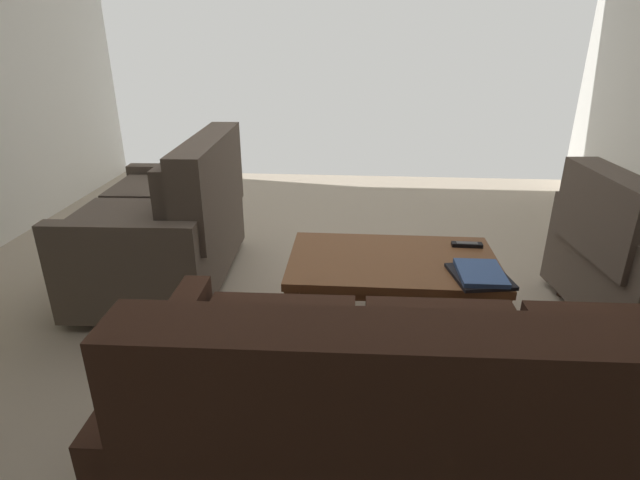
{
  "coord_description": "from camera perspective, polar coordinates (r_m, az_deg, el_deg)",
  "views": [
    {
      "loc": [
        -0.2,
        2.54,
        1.48
      ],
      "look_at": [
        -0.06,
        0.63,
        0.67
      ],
      "focal_mm": 28.15,
      "sensor_mm": 36.0,
      "label": 1
    }
  ],
  "objects": [
    {
      "name": "tv_remote",
      "position": [
        2.77,
        16.36,
        -0.5
      ],
      "size": [
        0.16,
        0.05,
        0.02
      ],
      "color": "black",
      "rests_on": "coffee_table"
    },
    {
      "name": "loveseat_near",
      "position": [
        3.17,
        -16.64,
        1.7
      ],
      "size": [
        0.85,
        1.26,
        0.91
      ],
      "color": "black",
      "rests_on": "ground"
    },
    {
      "name": "sofa_main",
      "position": [
        1.66,
        15.37,
        -19.71
      ],
      "size": [
        1.95,
        0.93,
        0.91
      ],
      "color": "black",
      "rests_on": "ground"
    },
    {
      "name": "ground_plane",
      "position": [
        2.95,
        -0.21,
        -7.33
      ],
      "size": [
        4.9,
        5.58,
        0.01
      ],
      "primitive_type": "cube",
      "color": "tan"
    },
    {
      "name": "book_stack",
      "position": [
        2.43,
        17.76,
        -3.75
      ],
      "size": [
        0.29,
        0.32,
        0.04
      ],
      "color": "black",
      "rests_on": "coffee_table"
    },
    {
      "name": "coffee_table",
      "position": [
        2.57,
        8.21,
        -3.41
      ],
      "size": [
        1.04,
        0.63,
        0.41
      ],
      "color": "brown",
      "rests_on": "ground"
    }
  ]
}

